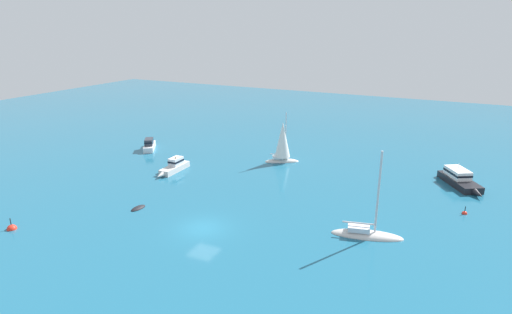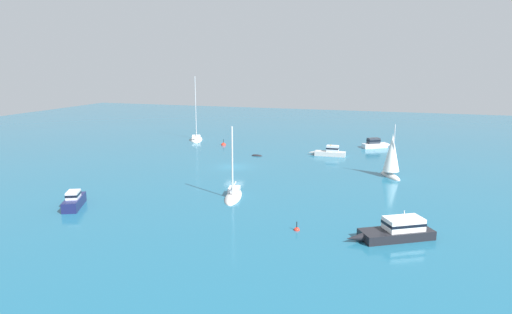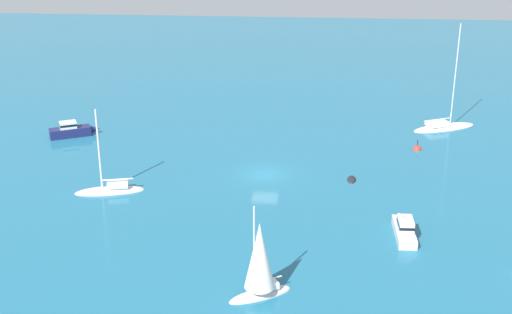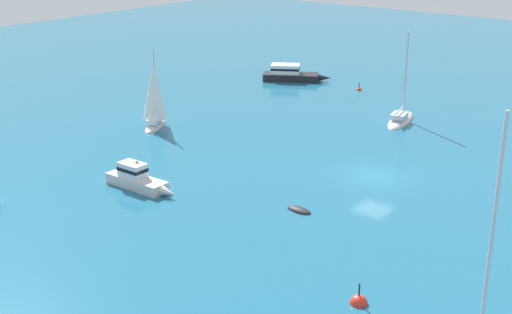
{
  "view_description": "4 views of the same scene",
  "coord_description": "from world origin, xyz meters",
  "px_view_note": "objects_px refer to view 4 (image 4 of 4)",
  "views": [
    {
      "loc": [
        -19.7,
        28.89,
        17.84
      ],
      "look_at": [
        1.23,
        -13.54,
        2.83
      ],
      "focal_mm": 29.37,
      "sensor_mm": 36.0,
      "label": 1
    },
    {
      "loc": [
        -58.78,
        -22.38,
        14.49
      ],
      "look_at": [
        4.06,
        -1.94,
        0.74
      ],
      "focal_mm": 32.09,
      "sensor_mm": 36.0,
      "label": 2
    },
    {
      "loc": [
        3.98,
        -62.33,
        26.62
      ],
      "look_at": [
        -0.73,
        -1.79,
        2.48
      ],
      "focal_mm": 49.44,
      "sensor_mm": 36.0,
      "label": 3
    },
    {
      "loc": [
        41.66,
        22.39,
        17.75
      ],
      "look_at": [
        7.35,
        -4.92,
        2.42
      ],
      "focal_mm": 49.3,
      "sensor_mm": 36.0,
      "label": 4
    }
  ],
  "objects_px": {
    "cabin_cruiser": "(290,74)",
    "yacht_1": "(401,119)",
    "channel_buoy": "(359,90)",
    "mooring_buoy": "(359,303)",
    "dinghy": "(299,211)",
    "sailboat": "(154,99)",
    "powerboat": "(138,179)"
  },
  "relations": [
    {
      "from": "cabin_cruiser",
      "to": "channel_buoy",
      "type": "relative_size",
      "value": 6.85
    },
    {
      "from": "yacht_1",
      "to": "channel_buoy",
      "type": "relative_size",
      "value": 7.92
    },
    {
      "from": "cabin_cruiser",
      "to": "mooring_buoy",
      "type": "distance_m",
      "value": 47.32
    },
    {
      "from": "sailboat",
      "to": "powerboat",
      "type": "bearing_deg",
      "value": -167.64
    },
    {
      "from": "powerboat",
      "to": "channel_buoy",
      "type": "xyz_separation_m",
      "value": [
        -33.4,
        -2.45,
        -0.63
      ]
    },
    {
      "from": "cabin_cruiser",
      "to": "powerboat",
      "type": "relative_size",
      "value": 1.23
    },
    {
      "from": "dinghy",
      "to": "mooring_buoy",
      "type": "relative_size",
      "value": 1.23
    },
    {
      "from": "cabin_cruiser",
      "to": "yacht_1",
      "type": "xyz_separation_m",
      "value": [
        7.0,
        17.28,
        -0.57
      ]
    },
    {
      "from": "cabin_cruiser",
      "to": "channel_buoy",
      "type": "height_order",
      "value": "cabin_cruiser"
    },
    {
      "from": "cabin_cruiser",
      "to": "powerboat",
      "type": "distance_m",
      "value": 34.43
    },
    {
      "from": "cabin_cruiser",
      "to": "yacht_1",
      "type": "height_order",
      "value": "yacht_1"
    },
    {
      "from": "channel_buoy",
      "to": "dinghy",
      "type": "bearing_deg",
      "value": 24.08
    },
    {
      "from": "cabin_cruiser",
      "to": "mooring_buoy",
      "type": "relative_size",
      "value": 4.77
    },
    {
      "from": "dinghy",
      "to": "channel_buoy",
      "type": "relative_size",
      "value": 1.77
    },
    {
      "from": "sailboat",
      "to": "powerboat",
      "type": "height_order",
      "value": "sailboat"
    },
    {
      "from": "cabin_cruiser",
      "to": "channel_buoy",
      "type": "bearing_deg",
      "value": -26.22
    },
    {
      "from": "sailboat",
      "to": "powerboat",
      "type": "distance_m",
      "value": 14.6
    },
    {
      "from": "mooring_buoy",
      "to": "yacht_1",
      "type": "bearing_deg",
      "value": -156.03
    },
    {
      "from": "dinghy",
      "to": "mooring_buoy",
      "type": "xyz_separation_m",
      "value": [
        7.27,
        8.61,
        0.0
      ]
    },
    {
      "from": "sailboat",
      "to": "mooring_buoy",
      "type": "distance_m",
      "value": 32.58
    },
    {
      "from": "powerboat",
      "to": "dinghy",
      "type": "distance_m",
      "value": 11.46
    },
    {
      "from": "mooring_buoy",
      "to": "cabin_cruiser",
      "type": "bearing_deg",
      "value": -140.15
    },
    {
      "from": "powerboat",
      "to": "channel_buoy",
      "type": "distance_m",
      "value": 33.49
    },
    {
      "from": "yacht_1",
      "to": "powerboat",
      "type": "bearing_deg",
      "value": 152.4
    },
    {
      "from": "channel_buoy",
      "to": "mooring_buoy",
      "type": "relative_size",
      "value": 0.7
    },
    {
      "from": "sailboat",
      "to": "powerboat",
      "type": "xyz_separation_m",
      "value": [
        10.84,
        9.61,
        -1.82
      ]
    },
    {
      "from": "dinghy",
      "to": "mooring_buoy",
      "type": "height_order",
      "value": "mooring_buoy"
    },
    {
      "from": "dinghy",
      "to": "mooring_buoy",
      "type": "bearing_deg",
      "value": 144.29
    },
    {
      "from": "sailboat",
      "to": "dinghy",
      "type": "relative_size",
      "value": 3.9
    },
    {
      "from": "sailboat",
      "to": "cabin_cruiser",
      "type": "bearing_deg",
      "value": -25.94
    },
    {
      "from": "cabin_cruiser",
      "to": "yacht_1",
      "type": "relative_size",
      "value": 0.87
    },
    {
      "from": "cabin_cruiser",
      "to": "sailboat",
      "type": "bearing_deg",
      "value": -117.9
    }
  ]
}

